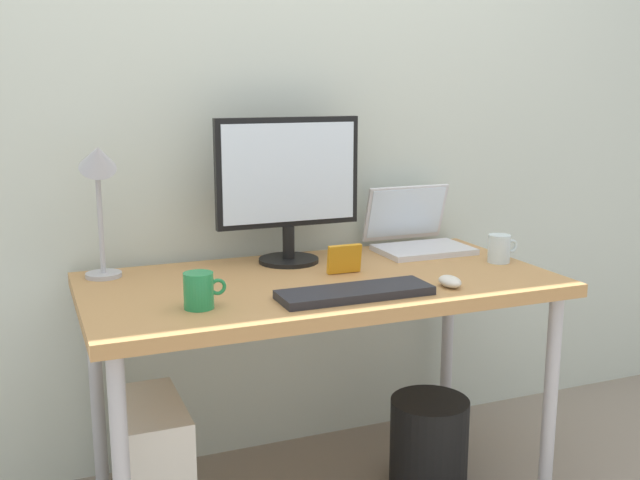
% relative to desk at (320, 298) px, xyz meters
% --- Properties ---
extents(back_wall, '(4.40, 0.04, 2.60)m').
position_rel_desk_xyz_m(back_wall, '(0.00, 0.42, 0.63)').
color(back_wall, silver).
rests_on(back_wall, ground_plane).
extents(desk, '(1.43, 0.73, 0.73)m').
position_rel_desk_xyz_m(desk, '(0.00, 0.00, 0.00)').
color(desk, '#B7844C').
rests_on(desk, ground_plane).
extents(monitor, '(0.49, 0.20, 0.48)m').
position_rel_desk_xyz_m(monitor, '(-0.02, 0.23, 0.33)').
color(monitor, black).
rests_on(monitor, desk).
extents(laptop, '(0.32, 0.29, 0.22)m').
position_rel_desk_xyz_m(laptop, '(0.47, 0.25, 0.12)').
color(laptop, silver).
rests_on(laptop, desk).
extents(desk_lamp, '(0.11, 0.16, 0.44)m').
position_rel_desk_xyz_m(desk_lamp, '(-0.61, 0.23, 0.37)').
color(desk_lamp, '#B2B2B7').
rests_on(desk_lamp, desk).
extents(keyboard, '(0.44, 0.14, 0.02)m').
position_rel_desk_xyz_m(keyboard, '(0.02, -0.22, 0.07)').
color(keyboard, '#232328').
rests_on(keyboard, desk).
extents(mouse, '(0.06, 0.09, 0.03)m').
position_rel_desk_xyz_m(mouse, '(0.32, -0.24, 0.08)').
color(mouse, silver).
rests_on(mouse, desk).
extents(coffee_mug, '(0.12, 0.08, 0.10)m').
position_rel_desk_xyz_m(coffee_mug, '(-0.41, -0.17, 0.11)').
color(coffee_mug, '#268C4C').
rests_on(coffee_mug, desk).
extents(glass_cup, '(0.11, 0.07, 0.09)m').
position_rel_desk_xyz_m(glass_cup, '(0.63, -0.03, 0.11)').
color(glass_cup, silver).
rests_on(glass_cup, desk).
extents(photo_frame, '(0.11, 0.03, 0.09)m').
position_rel_desk_xyz_m(photo_frame, '(0.09, 0.02, 0.11)').
color(photo_frame, orange).
rests_on(photo_frame, desk).
extents(computer_tower, '(0.18, 0.36, 0.42)m').
position_rel_desk_xyz_m(computer_tower, '(-0.53, -0.02, -0.46)').
color(computer_tower, silver).
rests_on(computer_tower, ground_plane).
extents(wastebasket, '(0.26, 0.26, 0.30)m').
position_rel_desk_xyz_m(wastebasket, '(0.36, -0.07, -0.52)').
color(wastebasket, black).
rests_on(wastebasket, ground_plane).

